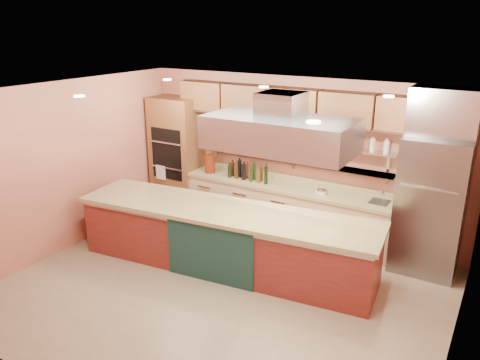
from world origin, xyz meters
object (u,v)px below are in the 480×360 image
Objects in this scene: refrigerator at (430,207)px; green_canister at (278,133)px; kitchen_scale at (322,191)px; flower_vase at (210,164)px; copper_kettle at (237,129)px; island at (225,238)px.

refrigerator is 2.79m from green_canister.
green_canister is at bearing 157.45° from kitchen_scale.
flower_vase is 2.10× the size of copper_kettle.
flower_vase is 2.14× the size of kitchen_scale.
refrigerator reaches higher than island.
green_canister is at bearing 9.46° from flower_vase.
refrigerator is 1.72m from kitchen_scale.
copper_kettle reaches higher than island.
flower_vase is 1.51m from green_canister.
green_canister is (0.84, 0.00, 0.03)m from copper_kettle.
refrigerator is 5.89× the size of flower_vase.
refrigerator is 11.28× the size of green_canister.
copper_kettle is (-3.51, 0.23, 0.73)m from refrigerator.
island is 1.86m from kitchen_scale.
green_canister is (-2.67, 0.23, 0.76)m from refrigerator.
copper_kettle is 0.91× the size of green_canister.
copper_kettle is at bearing 163.44° from kitchen_scale.
green_canister reaches higher than copper_kettle.
kitchen_scale is at bearing 50.77° from island.
flower_vase is 2.28m from kitchen_scale.
green_canister reaches higher than kitchen_scale.
flower_vase is 1.91× the size of green_canister.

